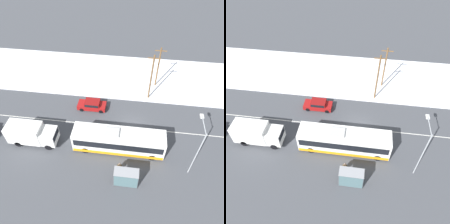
{
  "view_description": "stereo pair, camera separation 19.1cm",
  "coord_description": "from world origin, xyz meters",
  "views": [
    {
      "loc": [
        -0.2,
        -19.89,
        23.69
      ],
      "look_at": [
        -2.96,
        1.41,
        1.4
      ],
      "focal_mm": 35.0,
      "sensor_mm": 36.0,
      "label": 1
    },
    {
      "loc": [
        -0.01,
        -19.86,
        23.69
      ],
      "look_at": [
        -2.96,
        1.41,
        1.4
      ],
      "focal_mm": 35.0,
      "sensor_mm": 36.0,
      "label": 2
    }
  ],
  "objects": [
    {
      "name": "streetlamp",
      "position": [
        7.11,
        -5.36,
        4.65
      ],
      "size": [
        0.36,
        2.94,
        7.27
      ],
      "color": "#9EA3A8",
      "rests_on": "ground_plane"
    },
    {
      "name": "sedan_car",
      "position": [
        -6.22,
        3.16,
        0.8
      ],
      "size": [
        4.23,
        1.8,
        1.46
      ],
      "rotation": [
        0.0,
        0.0,
        3.14
      ],
      "color": "maroon",
      "rests_on": "ground_plane"
    },
    {
      "name": "box_truck",
      "position": [
        -12.75,
        -3.91,
        1.64
      ],
      "size": [
        6.32,
        2.3,
        2.98
      ],
      "color": "silver",
      "rests_on": "ground_plane"
    },
    {
      "name": "snow_lot",
      "position": [
        0.0,
        11.91,
        0.06
      ],
      "size": [
        80.0,
        12.5,
        0.12
      ],
      "color": "white",
      "rests_on": "ground_plane"
    },
    {
      "name": "utility_pole_snowlot",
      "position": [
        3.32,
        9.95,
        3.74
      ],
      "size": [
        1.8,
        0.24,
        7.12
      ],
      "color": "brown",
      "rests_on": "ground_plane"
    },
    {
      "name": "utility_pole_roadside",
      "position": [
        2.2,
        6.63,
        4.1
      ],
      "size": [
        1.8,
        0.24,
        7.82
      ],
      "color": "brown",
      "rests_on": "ground_plane"
    },
    {
      "name": "pedestrian_at_stop",
      "position": [
        -1.0,
        -6.81,
        0.98
      ],
      "size": [
        0.57,
        0.26,
        1.59
      ],
      "color": "#23232D",
      "rests_on": "ground_plane"
    },
    {
      "name": "city_bus",
      "position": [
        -1.48,
        -3.63,
        1.61
      ],
      "size": [
        11.35,
        2.57,
        3.3
      ],
      "color": "white",
      "rests_on": "ground_plane"
    },
    {
      "name": "ground_plane",
      "position": [
        0.0,
        0.0,
        0.0
      ],
      "size": [
        120.0,
        120.0,
        0.0
      ],
      "primitive_type": "plane",
      "color": "#424449"
    },
    {
      "name": "lane_marking_center",
      "position": [
        0.0,
        0.0,
        0.0
      ],
      "size": [
        60.0,
        0.12,
        0.0
      ],
      "color": "silver",
      "rests_on": "ground_plane"
    },
    {
      "name": "bus_shelter",
      "position": [
        -0.14,
        -8.48,
        1.67
      ],
      "size": [
        2.72,
        1.2,
        2.4
      ],
      "color": "gray",
      "rests_on": "ground_plane"
    }
  ]
}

